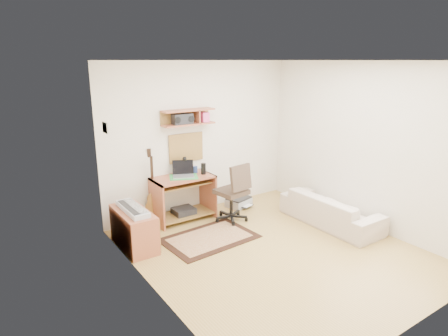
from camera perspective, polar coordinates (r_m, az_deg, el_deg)
floor at (r=5.64m, az=7.43°, el=-12.08°), size 3.60×4.00×0.01m
ceiling at (r=4.99m, az=8.52°, el=15.49°), size 3.60×4.00×0.01m
back_wall at (r=6.74m, az=-3.51°, el=4.46°), size 3.60×0.01×2.60m
left_wall at (r=4.22m, az=-10.70°, el=-2.66°), size 0.01×4.00×2.60m
right_wall at (r=6.48m, az=19.93°, el=3.09°), size 0.01×4.00×2.60m
wall_shelf at (r=6.42m, az=-5.29°, el=7.48°), size 0.90×0.25×0.26m
cork_board at (r=6.60m, az=-5.62°, el=3.03°), size 0.64×0.03×0.49m
wall_photo at (r=5.50m, az=-17.10°, el=5.70°), size 0.02×0.20×0.15m
desk at (r=6.51m, az=-6.02°, el=-4.46°), size 1.00×0.55×0.75m
laptop at (r=6.34m, az=-6.01°, el=-0.20°), size 0.45×0.45×0.26m
speaker at (r=6.50m, az=-3.05°, el=-0.09°), size 0.08×0.08×0.19m
desk_lamp at (r=6.54m, az=-5.64°, el=0.47°), size 0.10×0.10×0.30m
pencil_cup at (r=6.60m, az=-4.25°, el=-0.22°), size 0.08×0.08×0.11m
boombox at (r=6.36m, az=-6.16°, el=7.20°), size 0.33×0.15×0.17m
rug at (r=5.94m, az=-2.16°, el=-10.28°), size 1.41×0.99×0.02m
task_chair at (r=6.40m, az=1.09°, el=-3.51°), size 0.59×0.59×1.01m
cabinet at (r=5.74m, az=-13.15°, el=-8.74°), size 0.40×0.90×0.55m
music_keyboard at (r=5.62m, az=-13.34°, el=-5.88°), size 0.23×0.75×0.07m
guitar at (r=6.36m, az=-10.28°, el=-2.76°), size 0.38×0.31×1.24m
waste_basket at (r=5.73m, az=-12.51°, el=-9.92°), size 0.36×0.36×0.33m
printer at (r=7.16m, az=2.18°, el=-4.96°), size 0.49×0.43×0.16m
sofa at (r=6.55m, az=15.48°, el=-5.24°), size 0.50×1.71×0.67m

